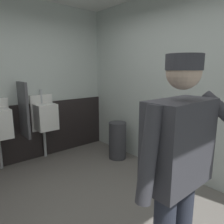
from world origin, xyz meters
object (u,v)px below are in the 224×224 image
(person, at_px, (179,165))
(soap_dispenser, at_px, (21,94))
(trash_bin, at_px, (117,140))
(urinal_middle, at_px, (45,116))

(person, xyz_separation_m, soap_dispenser, (-0.03, 2.96, 0.19))
(soap_dispenser, bearing_deg, trash_bin, -35.97)
(person, height_order, soap_dispenser, person)
(urinal_middle, bearing_deg, trash_bin, -40.41)
(urinal_middle, height_order, soap_dispenser, soap_dispenser)
(trash_bin, bearing_deg, urinal_middle, 139.59)
(urinal_middle, height_order, trash_bin, urinal_middle)
(urinal_middle, distance_m, person, 2.86)
(person, distance_m, trash_bin, 2.47)
(person, distance_m, soap_dispenser, 2.97)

